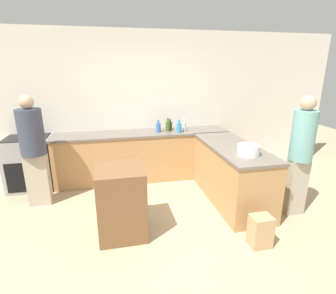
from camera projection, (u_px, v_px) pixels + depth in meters
The scene contains 15 objects.
ground_plane at pixel (163, 237), 3.28m from camera, with size 14.00×14.00×0.00m, color tan.
wall_back at pixel (140, 105), 4.98m from camera, with size 8.00×0.06×2.70m.
counter_back at pixel (143, 155), 4.93m from camera, with size 3.17×0.64×0.90m.
counter_peninsula at pixel (231, 173), 4.10m from camera, with size 0.69×1.75×0.90m.
range_oven at pixel (30, 163), 4.53m from camera, with size 0.74×0.62×0.91m.
island_table at pixel (122, 202), 3.25m from camera, with size 0.57×0.61×0.89m.
mixing_bowl at pixel (249, 150), 3.54m from camera, with size 0.30×0.30×0.14m.
vinegar_bottle_clear at pixel (184, 126), 4.88m from camera, with size 0.07×0.07×0.21m.
water_bottle_blue at pixel (158, 127), 4.79m from camera, with size 0.09×0.09×0.22m.
olive_oil_bottle at pixel (168, 126), 4.85m from camera, with size 0.08×0.08×0.25m.
dish_soap_bottle at pixel (179, 127), 4.76m from camera, with size 0.09×0.09×0.23m.
wine_bottle_dark at pixel (170, 125), 5.01m from camera, with size 0.07×0.07×0.19m.
person_by_range at pixel (33, 148), 3.84m from camera, with size 0.35×0.35×1.68m.
person_at_peninsula at pixel (301, 152), 3.58m from camera, with size 0.31×0.31×1.70m.
paper_bag at pixel (260, 231), 3.08m from camera, with size 0.25×0.20×0.39m.
Camera 1 is at (-0.54, -2.75, 2.04)m, focal length 28.00 mm.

